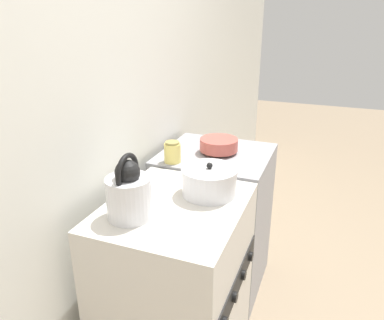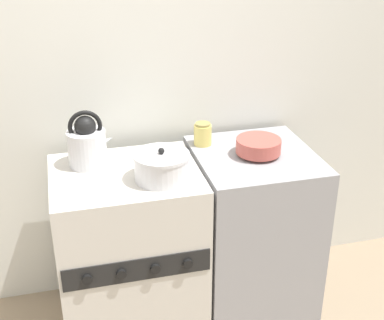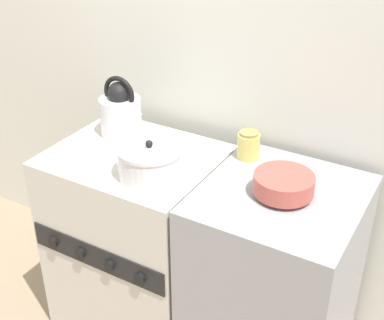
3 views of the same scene
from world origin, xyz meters
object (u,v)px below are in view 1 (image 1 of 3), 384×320
object	(u,v)px
cooking_pot	(209,181)
enamel_bowl	(219,145)
storage_jar	(172,152)
stove	(176,288)
kettle	(129,192)

from	to	relation	value
cooking_pot	enamel_bowl	distance (m)	0.50
enamel_bowl	storage_jar	distance (m)	0.29
stove	kettle	distance (m)	0.57
kettle	stove	bearing A→B (deg)	-39.90
stove	kettle	world-z (taller)	kettle
cooking_pot	storage_jar	xyz separation A→B (m)	(0.27, 0.30, 0.00)
storage_jar	kettle	bearing A→B (deg)	-172.99
stove	storage_jar	distance (m)	0.68
enamel_bowl	cooking_pot	bearing A→B (deg)	-167.46
kettle	storage_jar	bearing A→B (deg)	7.01
stove	enamel_bowl	size ratio (longest dim) A/B	4.06
stove	storage_jar	bearing A→B (deg)	25.00
kettle	cooking_pot	xyz separation A→B (m)	(0.30, -0.23, -0.04)
stove	kettle	bearing A→B (deg)	140.10
cooking_pot	storage_jar	size ratio (longest dim) A/B	2.18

